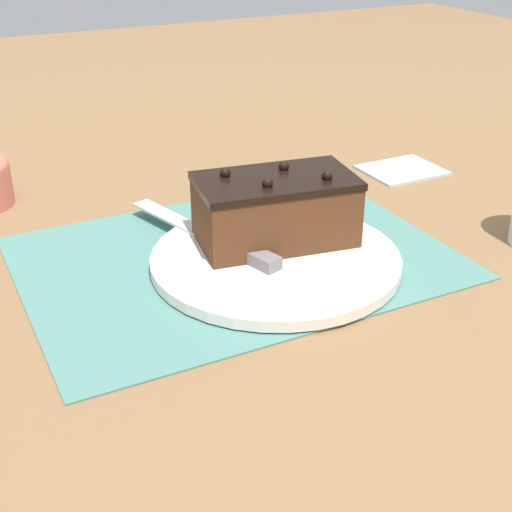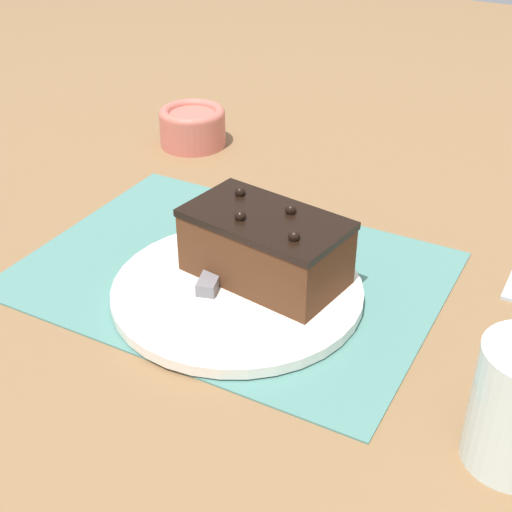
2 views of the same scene
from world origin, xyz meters
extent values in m
plane|color=olive|center=(0.00, 0.00, 0.00)|extent=(3.00, 3.00, 0.00)
cube|color=slate|center=(0.00, 0.00, 0.00)|extent=(0.46, 0.34, 0.00)
cylinder|color=white|center=(-0.03, 0.04, 0.01)|extent=(0.27, 0.27, 0.01)
cube|color=#512D19|center=(-0.05, 0.01, 0.05)|extent=(0.18, 0.12, 0.07)
cube|color=black|center=(-0.05, 0.01, 0.09)|extent=(0.18, 0.12, 0.01)
sphere|color=black|center=(-0.09, 0.04, 0.09)|extent=(0.01, 0.01, 0.01)
sphere|color=black|center=(-0.07, -0.01, 0.09)|extent=(0.01, 0.01, 0.01)
sphere|color=black|center=(-0.03, 0.03, 0.09)|extent=(0.01, 0.01, 0.01)
sphere|color=black|center=(0.00, -0.02, 0.09)|extent=(0.01, 0.01, 0.01)
cube|color=slate|center=(0.00, 0.04, 0.02)|extent=(0.04, 0.08, 0.01)
cube|color=#B7BABF|center=(0.03, -0.08, 0.02)|extent=(0.07, 0.17, 0.00)
cube|color=silver|center=(-0.34, -0.14, 0.00)|extent=(0.11, 0.09, 0.01)
camera|label=1|loc=(0.30, 0.64, 0.37)|focal=50.00mm
camera|label=2|loc=(-0.35, 0.58, 0.45)|focal=50.00mm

